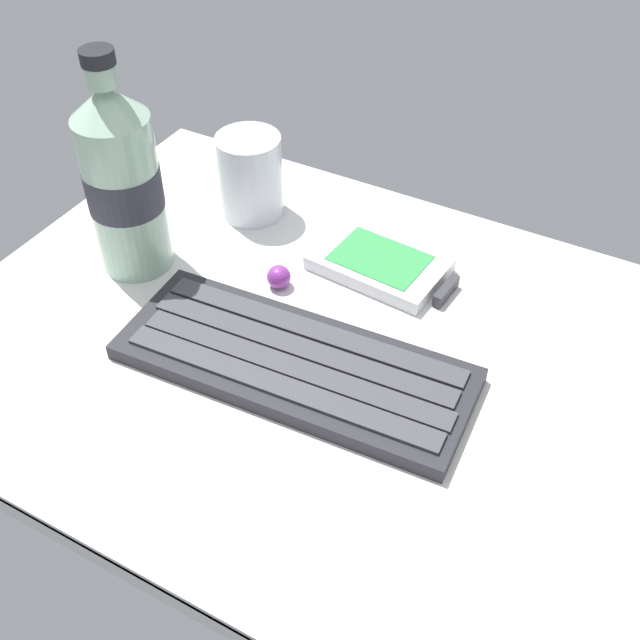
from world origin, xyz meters
The scene contains 6 objects.
ground_plane centered at (0.00, -0.23, -0.99)cm, with size 64.00×48.00×2.80cm.
keyboard centered at (-0.52, -3.38, 0.81)cm, with size 29.60×12.70×1.70cm.
handheld_device centered at (0.66, 11.49, 0.73)cm, with size 13.24×8.60×1.50cm.
juice_cup centered at (-15.44, 13.78, 3.91)cm, with size 6.40×6.40×8.50cm.
water_bottle centered at (-20.54, 1.70, 9.01)cm, with size 6.73×6.73×20.80cm.
trackball_mouse centered at (-7.00, 5.00, 1.10)cm, with size 2.20×2.20×2.20cm, color purple.
Camera 1 is at (22.14, -40.37, 46.17)cm, focal length 43.49 mm.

